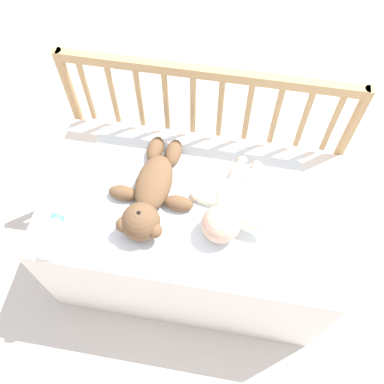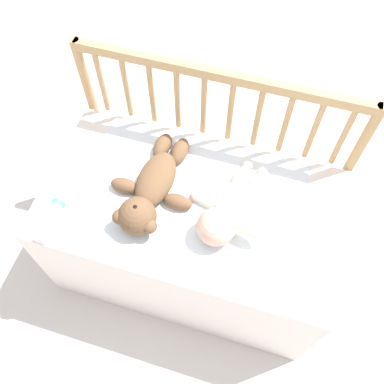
% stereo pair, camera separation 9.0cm
% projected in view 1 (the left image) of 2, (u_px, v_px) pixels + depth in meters
% --- Properties ---
extents(ground_plane, '(12.00, 12.00, 0.00)m').
position_uv_depth(ground_plane, '(192.00, 260.00, 1.96)').
color(ground_plane, silver).
extents(crib_mattress, '(1.06, 0.59, 0.54)m').
position_uv_depth(crib_mattress, '(192.00, 235.00, 1.73)').
color(crib_mattress, white).
rests_on(crib_mattress, ground_plane).
extents(crib_rail, '(1.06, 0.04, 0.86)m').
position_uv_depth(crib_rail, '(206.00, 121.00, 1.59)').
color(crib_rail, tan).
rests_on(crib_rail, ground_plane).
extents(blanket, '(0.77, 0.50, 0.01)m').
position_uv_depth(blanket, '(189.00, 197.00, 1.50)').
color(blanket, white).
rests_on(blanket, crib_mattress).
extents(teddy_bear, '(0.30, 0.44, 0.13)m').
position_uv_depth(teddy_bear, '(150.00, 195.00, 1.45)').
color(teddy_bear, brown).
rests_on(teddy_bear, crib_mattress).
extents(baby, '(0.29, 0.37, 0.13)m').
position_uv_depth(baby, '(229.00, 206.00, 1.43)').
color(baby, '#EAEACC').
rests_on(baby, crib_mattress).
extents(baby_bottle, '(0.05, 0.18, 0.05)m').
position_uv_depth(baby_bottle, '(52.00, 233.00, 1.41)').
color(baby_bottle, white).
rests_on(baby_bottle, crib_mattress).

